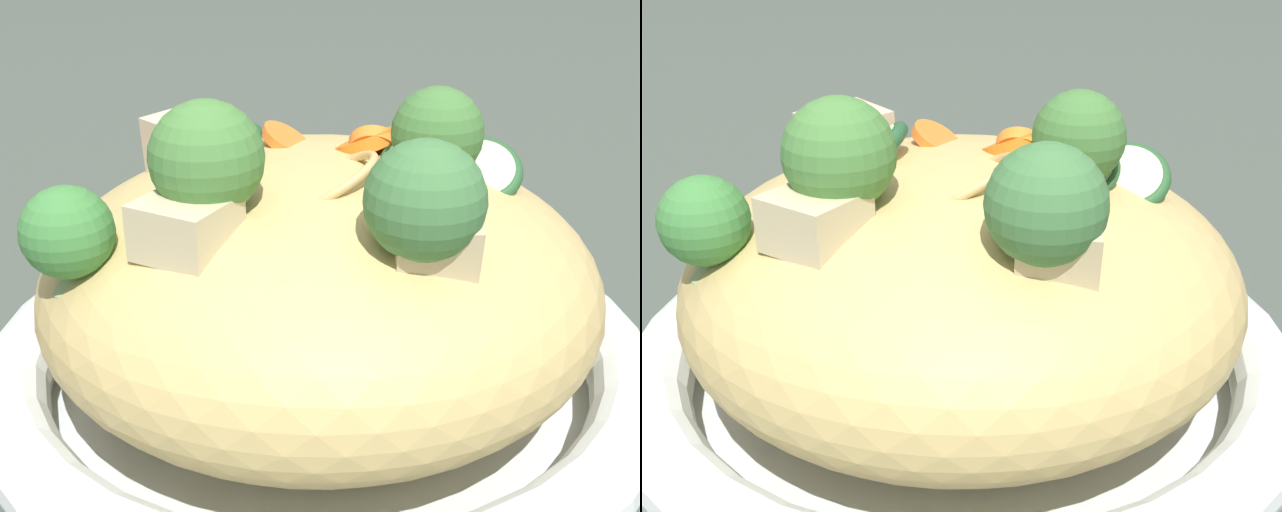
{
  "view_description": "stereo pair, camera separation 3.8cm",
  "coord_description": "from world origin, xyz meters",
  "views": [
    {
      "loc": [
        -0.08,
        -0.34,
        0.26
      ],
      "look_at": [
        0.0,
        0.0,
        0.09
      ],
      "focal_mm": 45.81,
      "sensor_mm": 36.0,
      "label": 1
    },
    {
      "loc": [
        -0.04,
        -0.34,
        0.26
      ],
      "look_at": [
        0.0,
        0.0,
        0.09
      ],
      "focal_mm": 45.81,
      "sensor_mm": 36.0,
      "label": 2
    }
  ],
  "objects": [
    {
      "name": "ground_plane",
      "position": [
        0.0,
        0.0,
        0.0
      ],
      "size": [
        3.0,
        3.0,
        0.0
      ],
      "primitive_type": "plane",
      "color": "#424B43"
    },
    {
      "name": "serving_bowl",
      "position": [
        0.0,
        0.0,
        0.03
      ],
      "size": [
        0.33,
        0.33,
        0.05
      ],
      "color": "white",
      "rests_on": "ground_plane"
    },
    {
      "name": "broccoli_florets",
      "position": [
        -0.02,
        -0.04,
        0.14
      ],
      "size": [
        0.2,
        0.11,
        0.08
      ],
      "color": "#97B66D",
      "rests_on": "serving_bowl"
    },
    {
      "name": "carrot_coins",
      "position": [
        0.02,
        0.02,
        0.14
      ],
      "size": [
        0.07,
        0.06,
        0.02
      ],
      "color": "orange",
      "rests_on": "serving_bowl"
    },
    {
      "name": "noodle_heap",
      "position": [
        0.0,
        -0.0,
        0.08
      ],
      "size": [
        0.26,
        0.26,
        0.13
      ],
      "color": "tan",
      "rests_on": "serving_bowl"
    },
    {
      "name": "chicken_chunks",
      "position": [
        -0.03,
        -0.01,
        0.13
      ],
      "size": [
        0.13,
        0.16,
        0.03
      ],
      "color": "beige",
      "rests_on": "serving_bowl"
    },
    {
      "name": "zucchini_slices",
      "position": [
        0.03,
        0.0,
        0.13
      ],
      "size": [
        0.16,
        0.07,
        0.04
      ],
      "color": "beige",
      "rests_on": "serving_bowl"
    }
  ]
}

